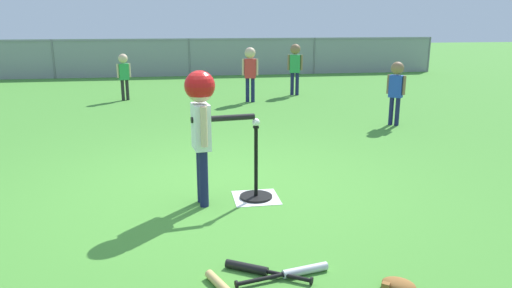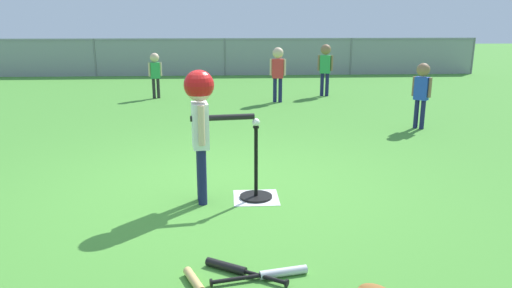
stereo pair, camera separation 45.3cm
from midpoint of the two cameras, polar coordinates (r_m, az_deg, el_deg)
name	(u,v)px [view 2 (the right image)]	position (r m, az deg, el deg)	size (l,w,h in m)	color
ground_plane	(223,188)	(4.97, -1.36, -5.36)	(60.00, 60.00, 0.00)	#478C33
home_plate	(256,197)	(4.70, 2.78, -6.48)	(0.44, 0.44, 0.01)	white
batting_tee	(256,186)	(4.66, 2.79, -5.17)	(0.32, 0.32, 0.73)	black
baseball_on_tee	(256,122)	(4.49, 2.90, 2.59)	(0.07, 0.07, 0.07)	white
batter_child	(200,110)	(4.36, -3.76, 4.12)	(0.65, 0.36, 1.27)	#191E4C
fielder_deep_center	(155,69)	(10.77, -10.85, 8.79)	(0.29, 0.20, 1.00)	#262626
fielder_deep_right	(422,87)	(8.07, 20.84, 6.42)	(0.24, 0.23, 1.05)	#191E4C
fielder_near_left	(278,67)	(10.07, 3.94, 9.18)	(0.34, 0.23, 1.15)	#191E4C
fielder_near_right	(325,63)	(11.05, 9.51, 9.57)	(0.34, 0.23, 1.17)	#191E4C
spare_bat_silver	(274,274)	(3.35, 6.14, -15.31)	(0.67, 0.19, 0.06)	silver
spare_bat_wood	(197,285)	(3.21, -2.91, -16.68)	(0.28, 0.56, 0.06)	#DBB266
spare_bat_black	(234,269)	(3.39, 1.31, -14.82)	(0.57, 0.38, 0.06)	black
outfield_fence	(225,56)	(15.10, -2.89, 10.55)	(16.06, 0.06, 1.15)	slate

